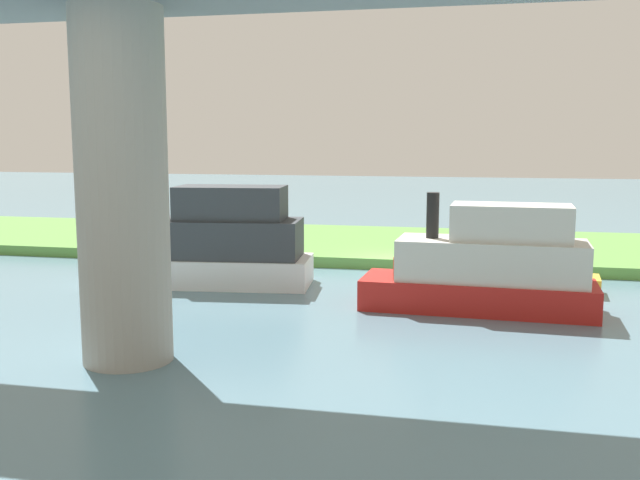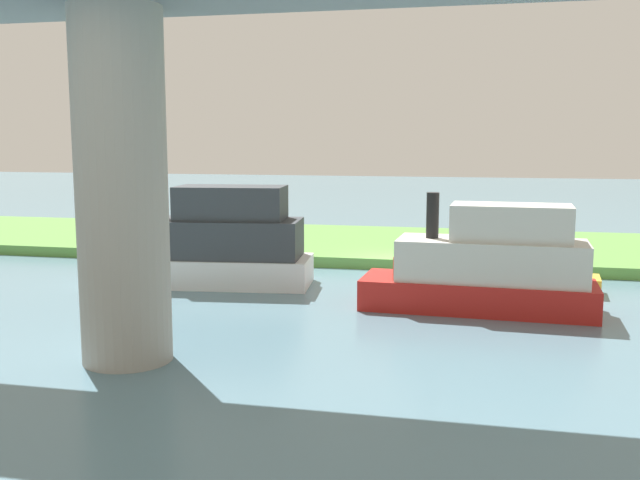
{
  "view_description": "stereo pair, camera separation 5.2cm",
  "coord_description": "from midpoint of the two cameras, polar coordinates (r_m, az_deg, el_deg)",
  "views": [
    {
      "loc": [
        -3.99,
        31.46,
        5.83
      ],
      "look_at": [
        2.0,
        5.0,
        2.0
      ],
      "focal_mm": 40.53,
      "sensor_mm": 36.0,
      "label": 1
    },
    {
      "loc": [
        -4.04,
        31.45,
        5.83
      ],
      "look_at": [
        2.0,
        5.0,
        2.0
      ],
      "focal_mm": 40.53,
      "sensor_mm": 36.0,
      "label": 2
    }
  ],
  "objects": [
    {
      "name": "bridge_pylon",
      "position": [
        19.22,
        -15.3,
        3.94
      ],
      "size": [
        2.34,
        2.34,
        9.1
      ],
      "primitive_type": "cylinder",
      "color": "#9E998E",
      "rests_on": "ground"
    },
    {
      "name": "ground_plane",
      "position": [
        32.24,
        5.5,
        -2.42
      ],
      "size": [
        160.0,
        160.0,
        0.0
      ],
      "primitive_type": "plane",
      "color": "slate"
    },
    {
      "name": "person_on_bank",
      "position": [
        33.36,
        15.98,
        -0.25
      ],
      "size": [
        0.43,
        0.43,
        1.39
      ],
      "color": "#2D334C",
      "rests_on": "grassy_bank"
    },
    {
      "name": "riverboat_paddlewheel",
      "position": [
        28.88,
        16.66,
        -2.9
      ],
      "size": [
        4.5,
        1.91,
        1.46
      ],
      "color": "gold",
      "rests_on": "ground"
    },
    {
      "name": "motorboat_red",
      "position": [
        29.15,
        -8.52,
        -0.38
      ],
      "size": [
        8.76,
        3.76,
        4.34
      ],
      "color": "white",
      "rests_on": "ground"
    },
    {
      "name": "skiff_small",
      "position": [
        25.13,
        13.03,
        -2.14
      ],
      "size": [
        7.92,
        2.91,
        4.0
      ],
      "color": "red",
      "rests_on": "ground"
    },
    {
      "name": "mooring_post",
      "position": [
        35.14,
        -5.55,
        0.05
      ],
      "size": [
        0.2,
        0.2,
        0.94
      ],
      "primitive_type": "cylinder",
      "color": "brown",
      "rests_on": "grassy_bank"
    },
    {
      "name": "grassy_bank",
      "position": [
        38.08,
        6.67,
        -0.45
      ],
      "size": [
        80.0,
        12.0,
        0.5
      ],
      "primitive_type": "cube",
      "color": "#5B9342",
      "rests_on": "ground"
    }
  ]
}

